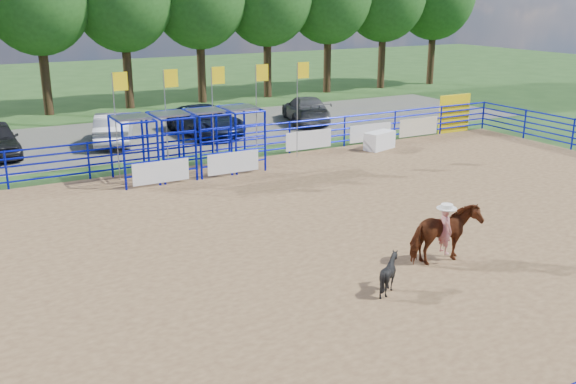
% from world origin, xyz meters
% --- Properties ---
extents(ground, '(120.00, 120.00, 0.00)m').
position_xyz_m(ground, '(0.00, 0.00, 0.00)').
color(ground, '#2D5120').
rests_on(ground, ground).
extents(arena_dirt, '(30.00, 20.00, 0.02)m').
position_xyz_m(arena_dirt, '(0.00, 0.00, 0.01)').
color(arena_dirt, olive).
rests_on(arena_dirt, ground).
extents(gravel_strip, '(40.00, 10.00, 0.01)m').
position_xyz_m(gravel_strip, '(0.00, 17.00, 0.01)').
color(gravel_strip, slate).
rests_on(gravel_strip, ground).
extents(announcer_table, '(1.71, 1.16, 0.83)m').
position_xyz_m(announcer_table, '(7.13, 8.71, 0.44)').
color(announcer_table, white).
rests_on(announcer_table, arena_dirt).
extents(horse_and_rider, '(1.97, 1.00, 2.30)m').
position_xyz_m(horse_and_rider, '(0.56, -3.08, 0.89)').
color(horse_and_rider, '#5E2912').
rests_on(horse_and_rider, arena_dirt).
extents(calf, '(0.94, 0.86, 0.95)m').
position_xyz_m(calf, '(-1.82, -3.80, 0.49)').
color(calf, black).
rests_on(calf, arena_dirt).
extents(car_b, '(2.94, 4.94, 1.54)m').
position_xyz_m(car_b, '(-3.52, 15.97, 0.78)').
color(car_b, '#999BA1').
rests_on(car_b, gravel_strip).
extents(car_c, '(2.86, 5.60, 1.51)m').
position_xyz_m(car_c, '(1.18, 15.73, 0.77)').
color(car_c, black).
rests_on(car_c, gravel_strip).
extents(car_d, '(3.51, 5.47, 1.47)m').
position_xyz_m(car_d, '(7.53, 16.32, 0.75)').
color(car_d, '#505153').
rests_on(car_d, gravel_strip).
extents(perimeter_fence, '(30.10, 20.10, 1.50)m').
position_xyz_m(perimeter_fence, '(0.00, 0.00, 0.75)').
color(perimeter_fence, '#0810AF').
rests_on(perimeter_fence, ground).
extents(chute_assembly, '(19.32, 2.41, 4.20)m').
position_xyz_m(chute_assembly, '(-1.90, 8.84, 1.26)').
color(chute_assembly, '#0810AF').
rests_on(chute_assembly, ground).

